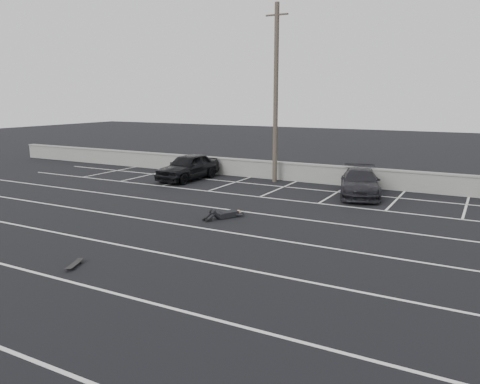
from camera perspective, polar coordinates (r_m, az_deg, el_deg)
The scene contains 8 objects.
ground at distance 14.38m, azimuth -6.33°, elevation -8.06°, with size 120.00×120.00×0.00m, color black.
seawall at distance 26.61m, azimuth 11.06°, elevation 2.12°, with size 50.00×0.45×1.06m.
stall_lines at distance 18.03m, azimuth 1.46°, elevation -3.91°, with size 36.00×20.05×0.01m.
car_left at distance 27.67m, azimuth -6.35°, elevation 3.08°, with size 1.81×4.50×1.53m, color black.
car_right at distance 23.77m, azimuth 14.42°, elevation 1.14°, with size 1.86×4.58×1.33m, color black.
utility_pole at distance 26.62m, azimuth 4.39°, elevation 11.83°, with size 1.30×0.26×9.79m.
person at distance 19.01m, azimuth -1.33°, elevation -2.40°, with size 1.77×2.44×0.45m, color black, non-canonical shape.
skateboard at distance 14.41m, azimuth -19.57°, elevation -8.35°, with size 0.44×0.73×0.09m.
Camera 1 is at (7.79, -11.08, 4.80)m, focal length 35.00 mm.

